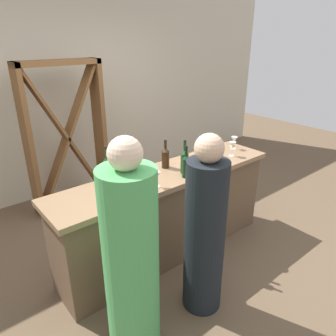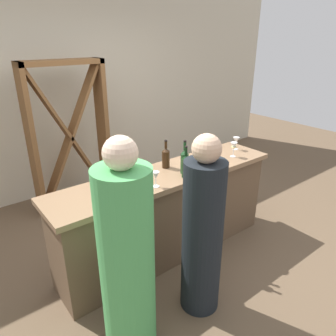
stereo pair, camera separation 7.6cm
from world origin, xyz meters
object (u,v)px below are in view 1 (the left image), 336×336
(person_center_guest, at_px, (205,233))
(wine_glass_near_left, at_px, (157,176))
(wine_bottle_far_right_olive_green, at_px, (185,161))
(wine_bottle_center_near_black, at_px, (124,171))
(wine_bottle_second_right_dark_green, at_px, (186,165))
(wine_glass_near_center, at_px, (128,183))
(wine_glass_near_right, at_px, (232,146))
(water_pitcher, at_px, (206,159))
(wine_bottle_second_left_clear_pale, at_px, (135,178))
(wine_bottle_rightmost_amber_brown, at_px, (166,157))
(wine_glass_far_left, at_px, (234,140))
(person_left_guest, at_px, (131,262))
(wine_rack, at_px, (67,138))
(wine_bottle_leftmost_olive_green, at_px, (107,169))

(person_center_guest, bearing_deg, wine_glass_near_left, 26.48)
(wine_bottle_far_right_olive_green, bearing_deg, wine_bottle_center_near_black, 160.67)
(wine_bottle_second_right_dark_green, distance_m, wine_glass_near_center, 0.63)
(wine_glass_near_right, bearing_deg, water_pitcher, -175.15)
(wine_bottle_second_left_clear_pale, bearing_deg, wine_bottle_rightmost_amber_brown, 24.51)
(wine_bottle_center_near_black, height_order, person_center_guest, person_center_guest)
(wine_bottle_second_right_dark_green, xyz_separation_m, wine_glass_far_left, (0.97, 0.23, -0.01))
(wine_bottle_rightmost_amber_brown, height_order, wine_bottle_far_right_olive_green, wine_bottle_far_right_olive_green)
(wine_bottle_far_right_olive_green, bearing_deg, water_pitcher, -5.38)
(wine_bottle_second_left_clear_pale, xyz_separation_m, person_left_guest, (-0.43, -0.56, -0.29))
(wine_rack, distance_m, wine_bottle_rightmost_amber_brown, 1.58)
(person_left_guest, bearing_deg, wine_bottle_far_right_olive_green, -52.23)
(wine_bottle_second_right_dark_green, distance_m, wine_bottle_rightmost_amber_brown, 0.30)
(wine_bottle_leftmost_olive_green, height_order, person_left_guest, person_left_guest)
(wine_bottle_far_right_olive_green, relative_size, person_center_guest, 0.21)
(wine_glass_near_right, xyz_separation_m, person_center_guest, (-1.06, -0.64, -0.33))
(water_pitcher, xyz_separation_m, person_left_guest, (-1.27, -0.55, -0.27))
(wine_bottle_second_right_dark_green, relative_size, wine_glass_near_right, 1.89)
(wine_glass_near_right, height_order, wine_glass_far_left, wine_glass_near_right)
(person_center_guest, bearing_deg, wine_bottle_far_right_olive_green, -7.21)
(wine_bottle_second_right_dark_green, height_order, person_center_guest, person_center_guest)
(wine_bottle_second_left_clear_pale, height_order, wine_bottle_second_right_dark_green, wine_bottle_second_right_dark_green)
(wine_glass_near_right, bearing_deg, wine_bottle_second_left_clear_pale, -178.71)
(water_pitcher, bearing_deg, person_left_guest, -156.43)
(wine_bottle_center_near_black, relative_size, wine_glass_near_right, 1.69)
(wine_glass_far_left, bearing_deg, wine_bottle_leftmost_olive_green, 175.15)
(wine_rack, distance_m, wine_bottle_far_right_olive_green, 1.81)
(wine_glass_near_center, xyz_separation_m, water_pitcher, (0.95, 0.03, -0.03))
(wine_bottle_second_left_clear_pale, distance_m, wine_glass_far_left, 1.51)
(wine_rack, height_order, wine_bottle_leftmost_olive_green, wine_rack)
(wine_bottle_leftmost_olive_green, bearing_deg, wine_glass_near_right, -11.19)
(wine_bottle_leftmost_olive_green, distance_m, wine_bottle_second_left_clear_pale, 0.32)
(wine_glass_near_center, bearing_deg, wine_bottle_center_near_black, 63.78)
(wine_bottle_second_left_clear_pale, distance_m, person_left_guest, 0.77)
(wine_glass_near_right, distance_m, person_left_guest, 1.85)
(wine_rack, xyz_separation_m, wine_bottle_second_right_dark_green, (0.39, -1.83, 0.10))
(person_left_guest, bearing_deg, wine_bottle_second_left_clear_pale, -29.49)
(wine_bottle_second_left_clear_pale, bearing_deg, wine_glass_near_left, -16.24)
(wine_bottle_leftmost_olive_green, distance_m, wine_glass_near_right, 1.42)
(wine_bottle_center_near_black, relative_size, wine_bottle_far_right_olive_green, 0.83)
(wine_bottle_leftmost_olive_green, relative_size, person_center_guest, 0.22)
(wine_bottle_second_left_clear_pale, bearing_deg, wine_bottle_leftmost_olive_green, 107.59)
(wine_bottle_rightmost_amber_brown, distance_m, wine_glass_near_center, 0.69)
(wine_glass_near_right, bearing_deg, person_left_guest, -161.03)
(wine_glass_near_right, relative_size, person_left_guest, 0.10)
(wine_rack, xyz_separation_m, water_pitcher, (0.71, -1.78, 0.07))
(wine_rack, distance_m, wine_bottle_center_near_black, 1.56)
(wine_glass_far_left, height_order, person_left_guest, person_left_guest)
(wine_rack, xyz_separation_m, wine_glass_near_left, (0.05, -1.82, 0.08))
(wine_bottle_second_left_clear_pale, xyz_separation_m, water_pitcher, (0.84, -0.01, -0.03))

